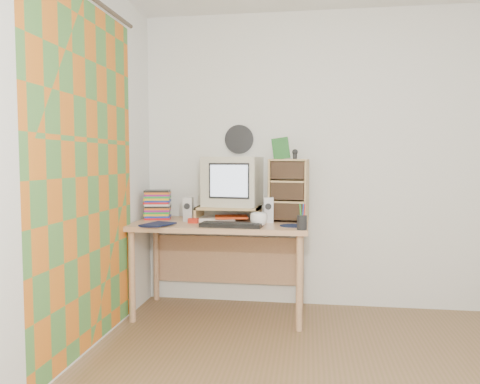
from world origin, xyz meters
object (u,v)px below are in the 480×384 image
(dvd_stack, at_px, (158,202))
(crt_monitor, at_px, (232,181))
(desk, at_px, (222,238))
(cd_rack, at_px, (289,190))
(diary, at_px, (148,222))
(mug, at_px, (259,220))
(keyboard, at_px, (231,225))

(dvd_stack, bearing_deg, crt_monitor, -9.22)
(desk, height_order, cd_rack, cd_rack)
(diary, bearing_deg, desk, 48.02)
(cd_rack, bearing_deg, diary, -152.99)
(cd_rack, xyz_separation_m, diary, (-1.06, -0.37, -0.23))
(desk, bearing_deg, diary, -149.87)
(dvd_stack, relative_size, mug, 2.27)
(crt_monitor, height_order, diary, crt_monitor)
(keyboard, distance_m, mug, 0.21)
(diary, bearing_deg, cd_rack, 36.99)
(desk, distance_m, keyboard, 0.36)
(diary, bearing_deg, keyboard, 17.95)
(desk, relative_size, dvd_stack, 4.72)
(mug, bearing_deg, crt_monitor, 127.76)
(desk, distance_m, dvd_stack, 0.64)
(keyboard, distance_m, diary, 0.65)
(keyboard, bearing_deg, mug, 19.02)
(desk, xyz_separation_m, cd_rack, (0.54, 0.07, 0.39))
(keyboard, relative_size, mug, 3.52)
(keyboard, relative_size, dvd_stack, 1.55)
(crt_monitor, height_order, cd_rack, crt_monitor)
(desk, relative_size, diary, 6.33)
(dvd_stack, xyz_separation_m, mug, (0.90, -0.31, -0.10))
(desk, height_order, mug, mug)
(crt_monitor, bearing_deg, mug, -44.68)
(dvd_stack, relative_size, cd_rack, 0.58)
(desk, distance_m, cd_rack, 0.67)
(dvd_stack, xyz_separation_m, diary, (0.05, -0.37, -0.13))
(desk, xyz_separation_m, dvd_stack, (-0.57, 0.07, 0.28))
(crt_monitor, relative_size, mug, 3.28)
(desk, distance_m, crt_monitor, 0.47)
(mug, height_order, diary, mug)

